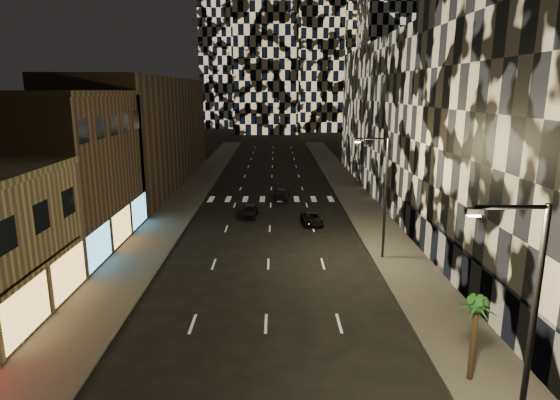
{
  "coord_description": "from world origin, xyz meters",
  "views": [
    {
      "loc": [
        0.54,
        -3.27,
        12.4
      ],
      "look_at": [
        0.81,
        23.96,
        6.0
      ],
      "focal_mm": 30.0,
      "sensor_mm": 36.0,
      "label": 1
    }
  ],
  "objects_px": {
    "streetlight_far": "(383,189)",
    "car_dark_midlane": "(250,211)",
    "car_dark_rightlane": "(312,219)",
    "streetlight_near": "(525,322)",
    "palm_tree": "(476,311)",
    "car_dark_oncoming": "(282,194)"
  },
  "relations": [
    {
      "from": "streetlight_far",
      "to": "car_dark_oncoming",
      "type": "relative_size",
      "value": 2.15
    },
    {
      "from": "car_dark_oncoming",
      "to": "palm_tree",
      "type": "distance_m",
      "value": 36.26
    },
    {
      "from": "palm_tree",
      "to": "car_dark_rightlane",
      "type": "bearing_deg",
      "value": 101.5
    },
    {
      "from": "streetlight_near",
      "to": "streetlight_far",
      "type": "height_order",
      "value": "same"
    },
    {
      "from": "car_dark_midlane",
      "to": "palm_tree",
      "type": "xyz_separation_m",
      "value": [
        11.05,
        -27.26,
        2.69
      ]
    },
    {
      "from": "car_dark_midlane",
      "to": "car_dark_oncoming",
      "type": "xyz_separation_m",
      "value": [
        3.3,
        8.06,
        -0.02
      ]
    },
    {
      "from": "streetlight_far",
      "to": "car_dark_rightlane",
      "type": "height_order",
      "value": "streetlight_far"
    },
    {
      "from": "streetlight_near",
      "to": "palm_tree",
      "type": "xyz_separation_m",
      "value": [
        0.65,
        4.73,
        -2.03
      ]
    },
    {
      "from": "palm_tree",
      "to": "streetlight_far",
      "type": "bearing_deg",
      "value": 92.42
    },
    {
      "from": "car_dark_oncoming",
      "to": "streetlight_near",
      "type": "bearing_deg",
      "value": 104.7
    },
    {
      "from": "palm_tree",
      "to": "car_dark_oncoming",
      "type": "bearing_deg",
      "value": 102.37
    },
    {
      "from": "car_dark_midlane",
      "to": "car_dark_rightlane",
      "type": "height_order",
      "value": "car_dark_midlane"
    },
    {
      "from": "streetlight_near",
      "to": "car_dark_oncoming",
      "type": "distance_m",
      "value": 40.95
    },
    {
      "from": "car_dark_midlane",
      "to": "streetlight_far",
      "type": "bearing_deg",
      "value": -43.88
    },
    {
      "from": "palm_tree",
      "to": "car_dark_midlane",
      "type": "bearing_deg",
      "value": 112.06
    },
    {
      "from": "car_dark_midlane",
      "to": "palm_tree",
      "type": "height_order",
      "value": "palm_tree"
    },
    {
      "from": "streetlight_far",
      "to": "car_dark_midlane",
      "type": "height_order",
      "value": "streetlight_far"
    },
    {
      "from": "car_dark_midlane",
      "to": "car_dark_rightlane",
      "type": "distance_m",
      "value": 6.61
    },
    {
      "from": "car_dark_oncoming",
      "to": "car_dark_rightlane",
      "type": "relative_size",
      "value": 1.1
    },
    {
      "from": "car_dark_midlane",
      "to": "palm_tree",
      "type": "distance_m",
      "value": 29.54
    },
    {
      "from": "streetlight_far",
      "to": "car_dark_oncoming",
      "type": "height_order",
      "value": "streetlight_far"
    },
    {
      "from": "streetlight_near",
      "to": "streetlight_far",
      "type": "relative_size",
      "value": 1.0
    }
  ]
}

